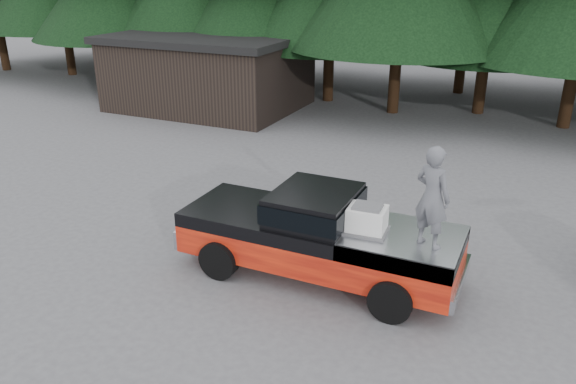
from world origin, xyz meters
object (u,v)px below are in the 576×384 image
at_px(pickup_truck, 318,247).
at_px(utility_building, 209,71).
at_px(air_compressor, 367,220).
at_px(man_on_bed, 432,197).

distance_m(pickup_truck, utility_building, 15.95).
xyz_separation_m(pickup_truck, air_compressor, (1.08, -0.19, 0.91)).
bearing_deg(man_on_bed, air_compressor, 21.47).
xyz_separation_m(air_compressor, utility_building, (-11.37, 12.34, 0.09)).
bearing_deg(pickup_truck, utility_building, 130.26).
height_order(air_compressor, man_on_bed, man_on_bed).
bearing_deg(air_compressor, man_on_bed, -6.24).
bearing_deg(pickup_truck, air_compressor, -10.08).
distance_m(pickup_truck, air_compressor, 1.43).
relative_size(air_compressor, utility_building, 0.09).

